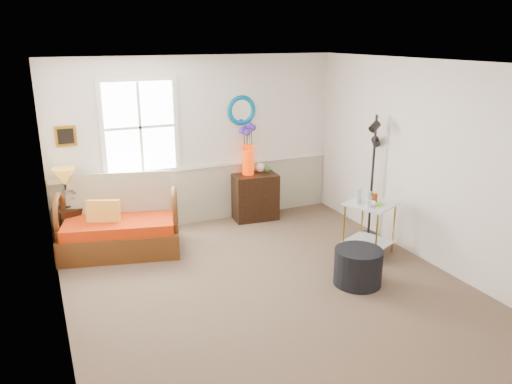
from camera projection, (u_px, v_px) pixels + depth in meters
name	position (u px, v px, depth m)	size (l,w,h in m)	color
floor	(269.00, 289.00, 5.91)	(4.50, 5.00, 0.01)	brown
ceiling	(271.00, 63.00, 5.13)	(4.50, 5.00, 0.01)	white
walls	(270.00, 184.00, 5.52)	(4.51, 5.01, 2.60)	silver
wainscot	(202.00, 195.00, 7.93)	(4.46, 0.02, 0.90)	#AFA688
chair_rail	(201.00, 166.00, 7.78)	(4.46, 0.04, 0.06)	white
window	(140.00, 127.00, 7.22)	(1.14, 0.06, 1.44)	white
picture	(66.00, 136.00, 6.84)	(0.28, 0.03, 0.28)	#B77A16
mirror	(241.00, 110.00, 7.81)	(0.47, 0.47, 0.07)	#0087B9
loveseat	(119.00, 216.00, 6.79)	(1.58, 0.89, 1.03)	brown
throw_pillow	(104.00, 216.00, 6.70)	(0.43, 0.11, 0.43)	orange
lamp_stand	(70.00, 227.00, 7.03)	(0.32, 0.32, 0.57)	#341C0E
table_lamp	(66.00, 188.00, 6.88)	(0.31, 0.31, 0.57)	gold
potted_plant	(74.00, 196.00, 7.01)	(0.32, 0.35, 0.27)	#3F6026
cabinet	(255.00, 197.00, 8.09)	(0.70, 0.45, 0.75)	#341C0E
flower_vase	(248.00, 150.00, 7.86)	(0.24, 0.24, 0.80)	red
side_table	(369.00, 228.00, 6.78)	(0.57, 0.57, 0.73)	#B2913A
tabletop_items	(368.00, 196.00, 6.62)	(0.37, 0.37, 0.22)	silver
floor_lamp	(372.00, 177.00, 7.23)	(0.26, 0.26, 1.81)	black
ottoman	(358.00, 267.00, 5.98)	(0.58, 0.58, 0.44)	black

